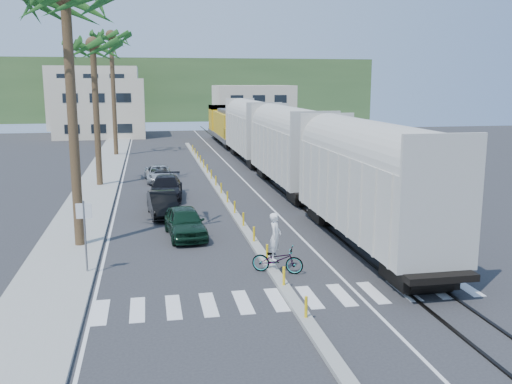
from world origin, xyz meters
TOP-DOWN VIEW (x-y plane):
  - ground at (0.00, 0.00)m, footprint 140.00×140.00m
  - sidewalk at (-8.50, 25.00)m, footprint 3.00×90.00m
  - rails at (5.00, 28.00)m, footprint 1.56×100.00m
  - median at (0.00, 19.96)m, footprint 0.45×60.00m
  - crosswalk at (0.00, -2.00)m, footprint 14.00×2.20m
  - lane_markings at (-2.15, 25.00)m, footprint 9.42×90.00m
  - freight_train at (5.00, 24.11)m, footprint 3.00×60.94m
  - palm_trees at (-8.10, 22.70)m, footprint 3.50×37.20m
  - street_sign at (-7.30, 2.00)m, footprint 0.60×0.08m
  - buildings at (-6.41, 71.66)m, footprint 38.00×27.00m
  - hillside at (0.00, 100.00)m, footprint 80.00×20.00m
  - car_lead at (-3.09, 6.94)m, footprint 2.48×4.64m
  - car_second at (-4.04, 11.63)m, footprint 2.22×4.48m
  - car_third at (-3.68, 16.50)m, footprint 2.79×5.39m
  - car_rear at (-4.00, 23.43)m, footprint 2.55×4.61m
  - cyclist at (0.16, 0.84)m, footprint 2.32×2.64m

SIDE VIEW (x-z plane):
  - ground at x=0.00m, z-range 0.00..0.00m
  - lane_markings at x=-2.15m, z-range 0.00..0.01m
  - crosswalk at x=0.00m, z-range 0.00..0.01m
  - rails at x=5.00m, z-range 0.00..0.06m
  - sidewalk at x=-8.50m, z-range 0.00..0.15m
  - median at x=0.00m, z-range -0.34..0.51m
  - car_rear at x=-4.00m, z-range 0.00..1.21m
  - car_second at x=-4.04m, z-range 0.00..1.39m
  - car_third at x=-3.68m, z-range 0.00..1.48m
  - car_lead at x=-3.09m, z-range 0.00..1.48m
  - cyclist at x=0.16m, z-range -0.46..1.99m
  - street_sign at x=-7.30m, z-range 0.47..3.47m
  - freight_train at x=5.00m, z-range -0.02..5.83m
  - buildings at x=-6.41m, z-range -0.64..9.36m
  - hillside at x=0.00m, z-range 0.00..12.00m
  - palm_trees at x=-8.10m, z-range 3.93..17.68m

